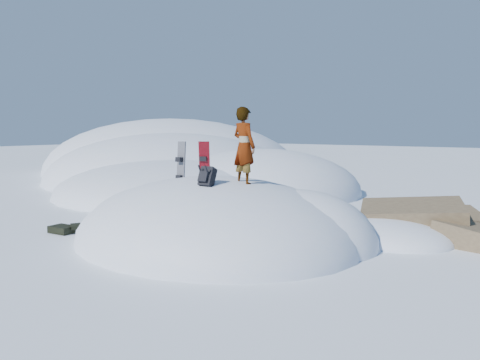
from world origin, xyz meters
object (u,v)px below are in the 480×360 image
Objects in this scene: snowboard_red at (204,169)px; person at (244,146)px; backpack at (207,177)px; snowboard_dark at (180,171)px.

person reaches higher than snowboard_red.
person is at bearing 52.67° from backpack.
snowboard_red is 0.84× the size of person.
snowboard_red is 1.81m from backpack.
backpack is 1.08m from person.
snowboard_dark is at bearing -153.34° from snowboard_red.
snowboard_dark is at bearing 143.23° from backpack.
snowboard_red reaches higher than backpack.
backpack is at bearing -78.42° from snowboard_red.
snowboard_dark is 1.75m from backpack.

